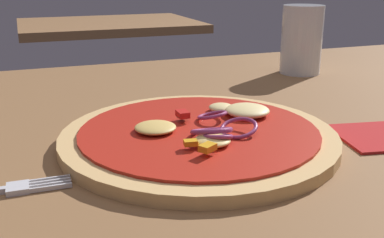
{
  "coord_description": "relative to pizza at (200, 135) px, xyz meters",
  "views": [
    {
      "loc": [
        -0.21,
        -0.43,
        0.2
      ],
      "look_at": [
        -0.05,
        0.01,
        0.05
      ],
      "focal_mm": 42.67,
      "sensor_mm": 36.0,
      "label": 1
    }
  ],
  "objects": [
    {
      "name": "dining_table",
      "position": [
        0.05,
        0.01,
        -0.02
      ],
      "size": [
        1.34,
        0.89,
        0.03
      ],
      "color": "brown",
      "rests_on": "ground"
    },
    {
      "name": "beer_glass",
      "position": [
        0.29,
        0.25,
        0.04
      ],
      "size": [
        0.07,
        0.07,
        0.12
      ],
      "color": "silver",
      "rests_on": "dining_table"
    },
    {
      "name": "pizza",
      "position": [
        0.0,
        0.0,
        0.0
      ],
      "size": [
        0.29,
        0.29,
        0.03
      ],
      "color": "tan",
      "rests_on": "dining_table"
    },
    {
      "name": "background_table",
      "position": [
        0.13,
        1.21,
        -0.02
      ],
      "size": [
        0.61,
        0.46,
        0.03
      ],
      "color": "brown",
      "rests_on": "ground"
    }
  ]
}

